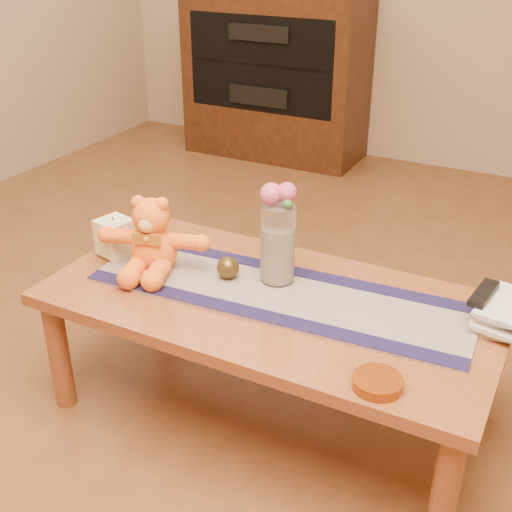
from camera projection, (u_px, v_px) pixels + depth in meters
The scene contains 31 objects.
floor at pixel (269, 410), 2.23m from camera, with size 5.50×5.50×0.00m, color brown.
coffee_table_top at pixel (270, 302), 2.03m from camera, with size 1.40×0.70×0.04m, color brown.
table_leg_fl at pixel (59, 353), 2.17m from camera, with size 0.07×0.07×0.41m, color brown.
table_leg_fr at pixel (445, 493), 1.64m from camera, with size 0.07×0.07×0.41m, color brown.
table_leg_bl at pixel (160, 278), 2.63m from camera, with size 0.07×0.07×0.41m, color brown.
table_leg_br at pixel (487, 369), 2.10m from camera, with size 0.07×0.07×0.41m, color brown.
persian_runner at pixel (278, 293), 2.03m from camera, with size 1.20×0.35×0.01m, color #1F1C4E.
runner_border_near at pixel (260, 314), 1.92m from camera, with size 1.20×0.06×0.00m, color #171238.
runner_border_far at pixel (295, 271), 2.15m from camera, with size 1.20×0.06×0.00m, color #171238.
teddy_bear at pixel (153, 235), 2.12m from camera, with size 0.35×0.29×0.24m, color orange, non-canonical shape.
pillar_candle at pixel (115, 237), 2.24m from camera, with size 0.10×0.10×0.12m, color beige.
candle_wick at pixel (113, 218), 2.21m from camera, with size 0.00×0.00×0.01m, color black.
glass_vase at pixel (278, 243), 2.04m from camera, with size 0.11×0.11×0.26m, color silver.
potpourri_fill at pixel (278, 254), 2.06m from camera, with size 0.09×0.09×0.18m, color beige.
rose_left at pixel (271, 194), 1.97m from camera, with size 0.07×0.07×0.07m, color #C64679.
rose_right at pixel (287, 192), 1.96m from camera, with size 0.06×0.06×0.06m, color #C64679.
blue_flower_back at pixel (287, 193), 1.99m from camera, with size 0.04×0.04×0.04m, color #5369B4.
blue_flower_side at pixel (273, 195), 2.00m from camera, with size 0.04×0.04×0.04m, color #5369B4.
leaf_sprig at pixel (288, 204), 1.94m from camera, with size 0.03×0.03×0.03m, color #33662D.
bronze_ball at pixel (228, 268), 2.10m from camera, with size 0.07×0.07×0.07m, color #483818.
book_bottom at pixel (481, 314), 1.91m from camera, with size 0.17×0.22×0.02m, color beige.
book_lower at pixel (483, 309), 1.90m from camera, with size 0.16×0.22×0.02m, color beige.
book_upper at pixel (481, 302), 1.90m from camera, with size 0.17×0.22×0.02m, color beige.
book_top at pixel (485, 298), 1.89m from camera, with size 0.16×0.22×0.02m, color beige.
tv_remote at pixel (484, 293), 1.87m from camera, with size 0.04×0.16×0.02m, color black.
amber_dish at pixel (377, 382), 1.63m from camera, with size 0.13×0.13×0.03m, color #BF5914.
media_cabinet at pixel (276, 75), 4.42m from camera, with size 1.20×0.50×1.10m, color black.
cabinet_cavity at pixel (260, 65), 4.19m from camera, with size 1.02×0.03×0.61m, color black.
cabinet_shelf at pixel (266, 62), 4.25m from camera, with size 1.02×0.20×0.03m, color black.
stereo_upper at pixel (268, 30), 4.18m from camera, with size 0.42×0.28×0.10m, color black.
stereo_lower at pixel (267, 92), 4.36m from camera, with size 0.42×0.28×0.12m, color black.
Camera 1 is at (0.77, -1.56, 1.49)m, focal length 45.80 mm.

